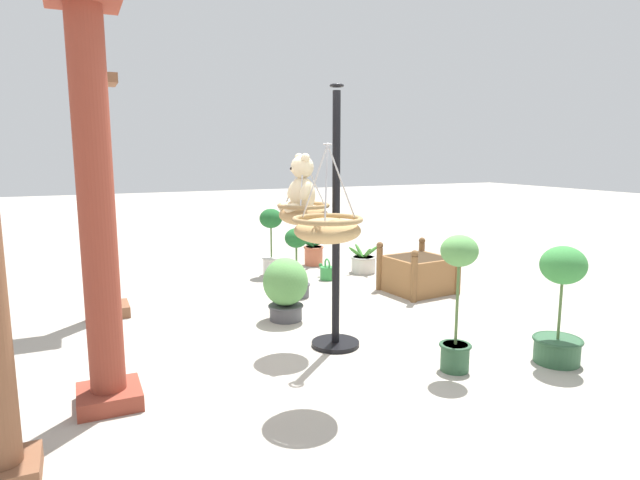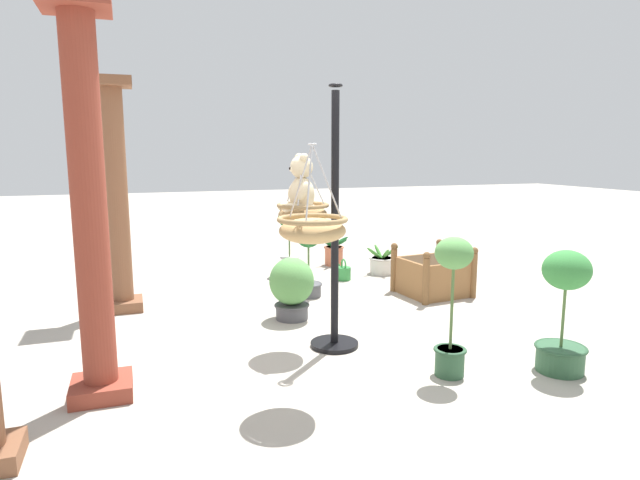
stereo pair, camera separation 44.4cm
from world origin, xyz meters
TOP-DOWN VIEW (x-y plane):
  - ground_plane at (0.00, 0.00)m, footprint 40.00×40.00m
  - display_pole_central at (-0.16, 0.02)m, footprint 0.44×0.44m
  - hanging_basket_with_teddy at (-0.01, 0.27)m, footprint 0.47×0.47m
  - teddy_bear at (-0.01, 0.30)m, footprint 0.36×0.33m
  - hanging_basket_left_high at (-1.06, 0.54)m, footprint 0.50×0.50m
  - greenhouse_pillar_right at (-0.54, 1.99)m, footprint 0.45×0.45m
  - greenhouse_pillar_far_back at (1.71, 1.86)m, footprint 0.43×0.43m
  - wooden_planter_box at (1.13, -1.78)m, footprint 0.84×0.86m
  - potted_plant_fern_front at (2.82, -0.41)m, footprint 0.33×0.33m
  - potted_plant_flowering_red at (0.76, 0.16)m, footprint 0.48×0.48m
  - potted_plant_tall_leafy at (-1.07, -0.61)m, footprint 0.30×0.30m
  - potted_plant_bushy_green at (-1.30, -1.51)m, footprint 0.41×0.41m
  - potted_plant_small_succulent at (3.19, -1.25)m, footprint 0.47×0.51m
  - potted_plant_conical_shrub at (1.56, -0.29)m, footprint 0.34×0.34m
  - potted_plant_trailing_ivy at (2.41, -1.71)m, footprint 0.50×0.52m
  - watering_can at (2.23, -1.02)m, footprint 0.35×0.20m

SIDE VIEW (x-z plane):
  - ground_plane at x=0.00m, z-range 0.00..0.00m
  - watering_can at x=2.23m, z-range -0.05..0.25m
  - potted_plant_trailing_ivy at x=2.41m, z-range -0.06..0.36m
  - potted_plant_small_succulent at x=3.19m, z-range -0.04..0.42m
  - wooden_planter_box at x=1.13m, z-range -0.06..0.56m
  - potted_plant_flowering_red at x=0.76m, z-range 0.02..0.69m
  - potted_plant_conical_shrub at x=1.56m, z-range -0.02..0.83m
  - potted_plant_bushy_green at x=-1.30m, z-range 0.01..1.01m
  - potted_plant_fern_front at x=2.82m, z-range 0.08..1.05m
  - potted_plant_tall_leafy at x=-1.07m, z-range 0.08..1.21m
  - display_pole_central at x=-0.16m, z-range -0.45..1.88m
  - greenhouse_pillar_far_back at x=1.71m, z-range -0.05..2.50m
  - hanging_basket_with_teddy at x=-0.01m, z-range 0.92..1.54m
  - hanging_basket_left_high at x=-1.06m, z-range 0.90..1.59m
  - greenhouse_pillar_right at x=-0.54m, z-range -0.05..2.74m
  - teddy_bear at x=-0.01m, z-range 1.19..1.72m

